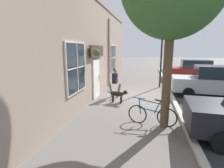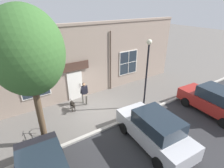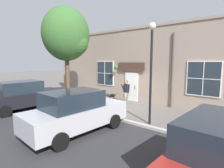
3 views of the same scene
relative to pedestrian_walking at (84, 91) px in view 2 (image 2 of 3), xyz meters
name	(u,v)px [view 2 (image 2 of 3)]	position (x,y,z in m)	size (l,w,h in m)	color
ground_plane	(97,110)	(1.15, 0.30, -0.98)	(90.00, 90.00, 0.00)	#66605B
storefront_facade	(79,63)	(-1.19, 0.31, 1.70)	(0.95, 18.00, 5.36)	gray
pedestrian_walking	(84,91)	(0.00, 0.00, 0.00)	(0.75, 0.60, 1.64)	#6B665B
dog_on_leash	(73,104)	(0.37, -1.03, -0.51)	(1.12, 0.38, 0.71)	black
street_tree_by_curb	(29,54)	(2.37, -3.25, 3.69)	(3.30, 2.97, 6.59)	brown
leaning_bicycle	(44,132)	(1.98, -3.29, -0.60)	(1.73, 0.34, 1.00)	black
parked_car_mid_block	(155,130)	(5.42, 1.27, -0.10)	(4.40, 2.13, 1.75)	#B7B7BC
parked_car_far_end	(215,101)	(5.53, 6.47, -0.10)	(4.40, 2.13, 1.75)	maroon
street_lamp	(147,65)	(2.62, 3.17, 2.06)	(0.32, 0.32, 4.62)	black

